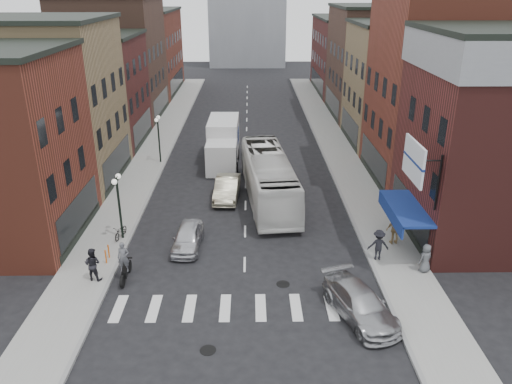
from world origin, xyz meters
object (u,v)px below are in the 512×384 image
curb_car (360,304)px  parked_bicycle (121,231)px  ped_right_c (426,258)px  bike_rack (107,254)px  box_truck (223,143)px  motorcycle_rider (124,263)px  sedan_left_far (227,188)px  ped_left_solo (93,264)px  billboard_sign (415,162)px  streetlamp_far (158,131)px  ped_right_a (378,245)px  sedan_left_near (188,237)px  ped_right_b (396,229)px  transit_bus (269,178)px  streetlamp_near (118,196)px

curb_car → parked_bicycle: curb_car is taller
parked_bicycle → ped_right_c: bearing=-2.0°
bike_rack → parked_bicycle: bearing=87.9°
box_truck → motorcycle_rider: 19.06m
sedan_left_far → curb_car: sedan_left_far is taller
ped_left_solo → billboard_sign: bearing=-164.5°
streetlamp_far → box_truck: size_ratio=0.50×
billboard_sign → ped_right_a: bearing=147.8°
bike_rack → sedan_left_near: (4.26, 1.68, 0.12)m
billboard_sign → streetlamp_far: 23.92m
streetlamp_far → ped_left_solo: (-0.40, -18.61, -1.87)m
box_truck → sedan_left_near: 15.24m
motorcycle_rider → ped_right_c: (15.81, 0.37, -0.07)m
sedan_left_far → bike_rack: bearing=-121.5°
box_truck → ped_right_a: (9.36, -16.87, -0.73)m
billboard_sign → parked_bicycle: 17.39m
parked_bicycle → ped_right_c: (17.10, -4.10, 0.40)m
box_truck → curb_car: size_ratio=1.70×
billboard_sign → sedan_left_near: (-11.93, 2.48, -5.46)m
parked_bicycle → ped_right_c: 17.59m
billboard_sign → ped_right_c: billboard_sign is taller
bike_rack → ped_left_solo: size_ratio=0.45×
ped_right_b → ped_right_a: bearing=45.0°
billboard_sign → sedan_left_near: billboard_sign is taller
ped_left_solo → ped_right_a: size_ratio=1.00×
billboard_sign → motorcycle_rider: billboard_sign is taller
motorcycle_rider → sedan_left_far: (4.88, 10.76, -0.26)m
box_truck → ped_right_c: size_ratio=5.17×
curb_car → ped_left_solo: (-13.17, 3.14, 0.34)m
bike_rack → curb_car: bearing=-21.3°
ped_right_a → transit_bus: bearing=-54.1°
box_truck → ped_left_solo: box_truck is taller
ped_right_b → ped_right_c: 3.22m
bike_rack → ped_right_b: 16.53m
streetlamp_near → ped_right_b: streetlamp_near is taller
sedan_left_far → ped_left_solo: bearing=-117.3°
parked_bicycle → ped_left_solo: bearing=-82.2°
parked_bicycle → ped_right_b: size_ratio=0.80×
box_truck → motorcycle_rider: size_ratio=3.78×
billboard_sign → streetlamp_near: billboard_sign is taller
streetlamp_near → billboard_sign: bearing=-12.3°
billboard_sign → streetlamp_far: billboard_sign is taller
bike_rack → curb_car: (12.97, -5.05, 0.16)m
transit_bus → ped_left_solo: transit_bus is taller
ped_left_solo → box_truck: bearing=-95.7°
billboard_sign → ped_right_a: billboard_sign is taller
sedan_left_far → curb_car: size_ratio=0.96×
motorcycle_rider → parked_bicycle: motorcycle_rider is taller
transit_bus → ped_right_b: (7.19, -6.93, -0.58)m
box_truck → ped_right_c: bearing=-56.6°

